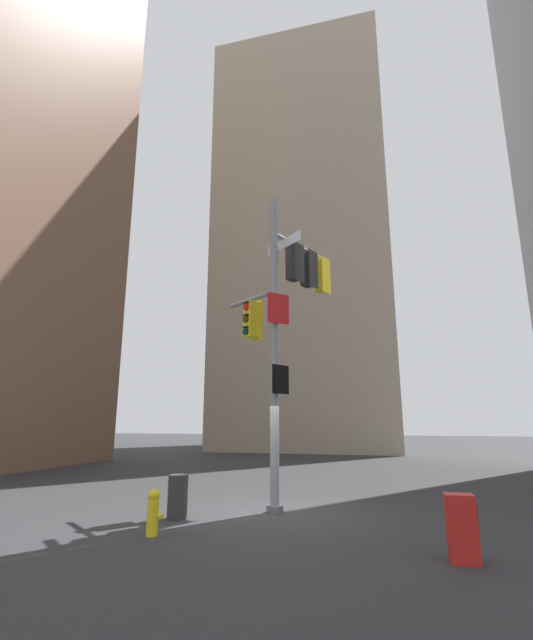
# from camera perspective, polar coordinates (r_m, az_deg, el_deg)

# --- Properties ---
(ground) EXTENTS (120.00, 120.00, 0.00)m
(ground) POSITION_cam_1_polar(r_m,az_deg,el_deg) (11.40, 1.09, -23.77)
(ground) COLOR #2D2D30
(building_mid_block) EXTENTS (13.61, 13.61, 34.08)m
(building_mid_block) POSITION_cam_1_polar(r_m,az_deg,el_deg) (39.83, 5.56, 9.04)
(building_mid_block) COLOR tan
(building_mid_block) RESTS_ON ground
(signal_pole_assembly) EXTENTS (2.90, 2.85, 8.14)m
(signal_pole_assembly) POSITION_cam_1_polar(r_m,az_deg,el_deg) (12.25, 2.53, 1.55)
(signal_pole_assembly) COLOR gray
(signal_pole_assembly) RESTS_ON ground
(fire_hydrant) EXTENTS (0.33, 0.23, 0.84)m
(fire_hydrant) POSITION_cam_1_polar(r_m,az_deg,el_deg) (9.43, -14.54, -22.95)
(fire_hydrant) COLOR yellow
(fire_hydrant) RESTS_ON ground
(newspaper_box) EXTENTS (0.45, 0.36, 1.00)m
(newspaper_box) POSITION_cam_1_polar(r_m,az_deg,el_deg) (8.15, 24.07, -23.48)
(newspaper_box) COLOR red
(newspaper_box) RESTS_ON ground
(trash_bin) EXTENTS (0.45, 0.45, 0.94)m
(trash_bin) POSITION_cam_1_polar(r_m,az_deg,el_deg) (10.82, -11.49, -21.60)
(trash_bin) COLOR #2D2D2D
(trash_bin) RESTS_ON ground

